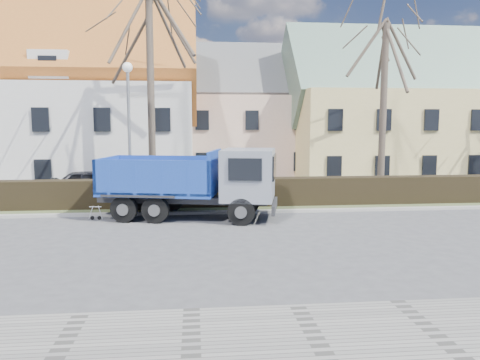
{
  "coord_description": "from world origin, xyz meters",
  "views": [
    {
      "loc": [
        0.08,
        -15.38,
        3.91
      ],
      "look_at": [
        1.95,
        3.47,
        1.6
      ],
      "focal_mm": 35.0,
      "sensor_mm": 36.0,
      "label": 1
    }
  ],
  "objects": [
    {
      "name": "ground",
      "position": [
        0.0,
        0.0,
        0.0
      ],
      "size": [
        120.0,
        120.0,
        0.0
      ],
      "primitive_type": "plane",
      "color": "#424245"
    },
    {
      "name": "curb_far",
      "position": [
        0.0,
        4.6,
        0.06
      ],
      "size": [
        80.0,
        0.3,
        0.12
      ],
      "primitive_type": "cube",
      "color": "#99968E",
      "rests_on": "ground"
    },
    {
      "name": "grass_strip",
      "position": [
        0.0,
        6.2,
        0.05
      ],
      "size": [
        80.0,
        3.0,
        0.1
      ],
      "primitive_type": "cube",
      "color": "#434E2C",
      "rests_on": "ground"
    },
    {
      "name": "hedge",
      "position": [
        0.0,
        6.0,
        0.65
      ],
      "size": [
        60.0,
        0.9,
        1.3
      ],
      "primitive_type": "cube",
      "color": "black",
      "rests_on": "ground"
    },
    {
      "name": "building_pink",
      "position": [
        4.0,
        20.0,
        4.0
      ],
      "size": [
        10.8,
        8.8,
        8.0
      ],
      "primitive_type": null,
      "color": "#CEA891",
      "rests_on": "ground"
    },
    {
      "name": "building_yellow",
      "position": [
        16.0,
        17.0,
        4.25
      ],
      "size": [
        18.8,
        10.8,
        8.5
      ],
      "primitive_type": null,
      "color": "#D8C176",
      "rests_on": "ground"
    },
    {
      "name": "tree_1",
      "position": [
        -2.0,
        8.5,
        6.33
      ],
      "size": [
        9.2,
        9.2,
        12.65
      ],
      "primitive_type": null,
      "color": "#473C31",
      "rests_on": "ground"
    },
    {
      "name": "tree_2",
      "position": [
        10.0,
        8.5,
        5.5
      ],
      "size": [
        8.0,
        8.0,
        11.0
      ],
      "primitive_type": null,
      "color": "#473C31",
      "rests_on": "ground"
    },
    {
      "name": "dump_truck",
      "position": [
        -0.37,
        3.83,
        1.49
      ],
      "size": [
        7.85,
        4.3,
        2.97
      ],
      "primitive_type": null,
      "rotation": [
        0.0,
        0.0,
        -0.22
      ],
      "color": "#163898",
      "rests_on": "ground"
    },
    {
      "name": "streetlight",
      "position": [
        -2.91,
        7.0,
        3.39
      ],
      "size": [
        0.53,
        0.53,
        6.78
      ],
      "primitive_type": null,
      "color": "gray",
      "rests_on": "ground"
    },
    {
      "name": "cart_frame",
      "position": [
        -4.11,
        3.82,
        0.31
      ],
      "size": [
        0.72,
        0.46,
        0.62
      ],
      "primitive_type": null,
      "rotation": [
        0.0,
        0.0,
        -0.11
      ],
      "color": "silver",
      "rests_on": "ground"
    },
    {
      "name": "parked_car_a",
      "position": [
        -5.37,
        10.1,
        0.72
      ],
      "size": [
        4.39,
        2.16,
        1.44
      ],
      "primitive_type": "imported",
      "rotation": [
        0.0,
        0.0,
        1.68
      ],
      "color": "black",
      "rests_on": "ground"
    }
  ]
}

